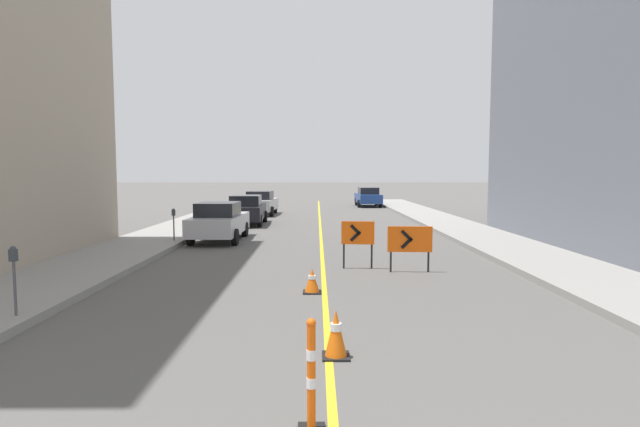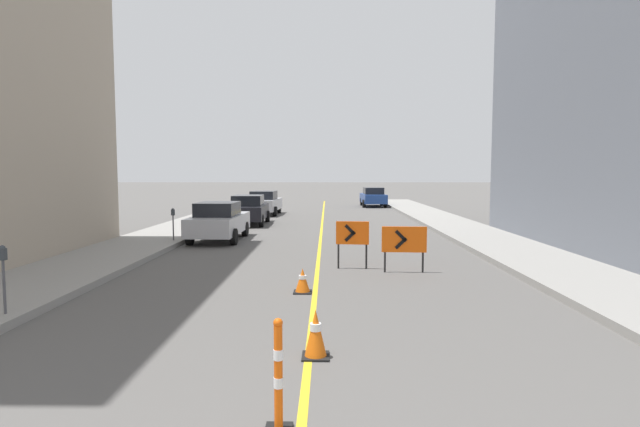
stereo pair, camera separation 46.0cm
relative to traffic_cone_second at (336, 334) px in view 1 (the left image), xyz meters
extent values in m
cube|color=gold|center=(-0.11, 17.67, -0.36)|extent=(0.12, 48.86, 0.01)
cube|color=gray|center=(-6.91, 17.67, -0.27)|extent=(2.96, 48.86, 0.18)
cube|color=gray|center=(6.70, 17.67, -0.27)|extent=(2.96, 48.86, 0.18)
cube|color=black|center=(0.00, 0.00, -0.35)|extent=(0.42, 0.42, 0.03)
cone|color=orange|center=(0.00, 0.00, 0.02)|extent=(0.33, 0.33, 0.70)
cylinder|color=white|center=(0.00, 0.00, 0.10)|extent=(0.17, 0.17, 0.11)
cube|color=black|center=(-0.40, 4.07, -0.35)|extent=(0.42, 0.42, 0.03)
cone|color=orange|center=(-0.40, 4.07, -0.06)|extent=(0.34, 0.34, 0.54)
cylinder|color=white|center=(-0.40, 4.07, 0.00)|extent=(0.18, 0.18, 0.09)
cylinder|color=#EF560C|center=(-0.35, -2.18, 0.24)|extent=(0.09, 0.09, 1.13)
cylinder|color=white|center=(-0.35, -2.18, 0.18)|extent=(0.10, 0.10, 0.11)
cylinder|color=white|center=(-0.35, -2.18, 0.49)|extent=(0.10, 0.10, 0.11)
sphere|color=#EF560C|center=(-0.35, -2.18, 0.83)|extent=(0.10, 0.10, 0.10)
cube|color=#EF560C|center=(0.91, 7.02, 0.68)|extent=(0.96, 0.15, 0.67)
cube|color=black|center=(0.83, 6.98, 0.78)|extent=(0.32, 0.05, 0.32)
cube|color=black|center=(0.83, 6.98, 0.59)|extent=(0.32, 0.05, 0.32)
cylinder|color=black|center=(0.50, 7.02, -0.01)|extent=(0.06, 0.06, 0.71)
cylinder|color=black|center=(1.31, 7.02, -0.01)|extent=(0.06, 0.06, 0.71)
cube|color=#EF560C|center=(2.32, 6.49, 0.57)|extent=(1.25, 0.13, 0.72)
cube|color=black|center=(2.23, 6.44, 0.67)|extent=(0.34, 0.04, 0.34)
cube|color=black|center=(2.23, 6.44, 0.46)|extent=(0.34, 0.04, 0.34)
cylinder|color=black|center=(1.79, 6.49, -0.08)|extent=(0.06, 0.06, 0.57)
cylinder|color=black|center=(2.85, 6.49, -0.08)|extent=(0.06, 0.06, 0.57)
cube|color=#B7B7BC|center=(-4.29, 13.07, 0.32)|extent=(1.90, 4.34, 0.72)
cube|color=black|center=(-4.29, 12.86, 0.95)|extent=(1.57, 1.97, 0.55)
cylinder|color=black|center=(-5.15, 14.40, -0.04)|extent=(0.23, 0.64, 0.64)
cylinder|color=black|center=(-3.44, 14.40, -0.04)|extent=(0.23, 0.64, 0.64)
cylinder|color=black|center=(-5.15, 11.74, -0.04)|extent=(0.23, 0.64, 0.64)
cylinder|color=black|center=(-3.44, 11.74, -0.04)|extent=(0.23, 0.64, 0.64)
cube|color=black|center=(-4.08, 19.51, 0.32)|extent=(1.92, 4.35, 0.72)
cube|color=black|center=(-4.08, 19.30, 0.95)|extent=(1.58, 1.98, 0.55)
cylinder|color=black|center=(-4.93, 20.85, -0.04)|extent=(0.24, 0.65, 0.64)
cylinder|color=black|center=(-3.22, 20.85, -0.04)|extent=(0.24, 0.65, 0.64)
cylinder|color=black|center=(-4.93, 18.18, -0.04)|extent=(0.24, 0.65, 0.64)
cylinder|color=black|center=(-3.22, 18.18, -0.04)|extent=(0.24, 0.65, 0.64)
cube|color=#B7B7BC|center=(-4.03, 25.79, 0.32)|extent=(2.03, 4.39, 0.72)
cube|color=black|center=(-4.03, 25.58, 0.95)|extent=(1.63, 2.01, 0.55)
cylinder|color=black|center=(-4.88, 27.12, -0.04)|extent=(0.25, 0.65, 0.64)
cylinder|color=black|center=(-3.17, 27.12, -0.04)|extent=(0.25, 0.65, 0.64)
cylinder|color=black|center=(-4.88, 24.46, -0.04)|extent=(0.25, 0.65, 0.64)
cylinder|color=black|center=(-3.17, 24.46, -0.04)|extent=(0.25, 0.65, 0.64)
cube|color=navy|center=(3.98, 34.07, 0.32)|extent=(1.96, 4.36, 0.72)
cube|color=black|center=(3.98, 33.86, 0.95)|extent=(1.60, 1.99, 0.55)
cylinder|color=black|center=(3.13, 35.40, -0.04)|extent=(0.24, 0.65, 0.64)
cylinder|color=black|center=(4.84, 35.40, -0.04)|extent=(0.24, 0.65, 0.64)
cylinder|color=black|center=(3.13, 32.74, -0.04)|extent=(0.24, 0.65, 0.64)
cylinder|color=black|center=(4.84, 32.74, -0.04)|extent=(0.24, 0.65, 0.64)
cylinder|color=#4C4C51|center=(-5.78, 1.63, 0.32)|extent=(0.05, 0.05, 1.00)
cube|color=#33383D|center=(-5.78, 1.63, 0.93)|extent=(0.12, 0.10, 0.22)
sphere|color=#33383D|center=(-5.78, 1.63, 1.04)|extent=(0.11, 0.11, 0.11)
cylinder|color=#4C4C51|center=(-5.78, 11.75, 0.30)|extent=(0.05, 0.05, 0.97)
cube|color=#33383D|center=(-5.78, 11.75, 0.89)|extent=(0.12, 0.10, 0.22)
sphere|color=#33383D|center=(-5.78, 11.75, 1.00)|extent=(0.11, 0.11, 0.11)
camera|label=1|loc=(-0.29, -7.33, 2.41)|focal=28.00mm
camera|label=2|loc=(0.17, -7.32, 2.41)|focal=28.00mm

